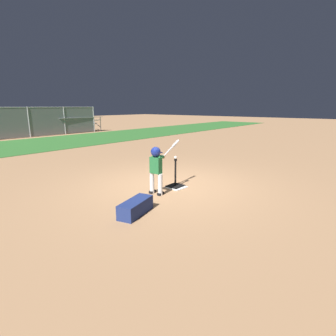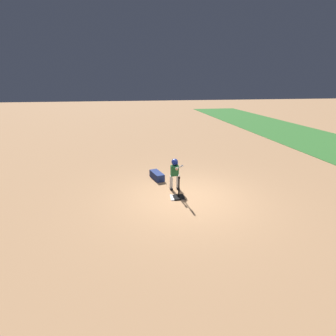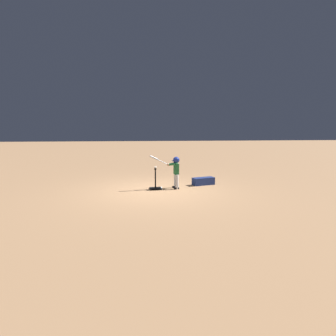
{
  "view_description": "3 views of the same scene",
  "coord_description": "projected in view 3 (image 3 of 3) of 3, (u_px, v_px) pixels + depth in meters",
  "views": [
    {
      "loc": [
        -5.18,
        -4.24,
        2.04
      ],
      "look_at": [
        -0.6,
        -0.46,
        0.64
      ],
      "focal_mm": 28.0,
      "sensor_mm": 36.0,
      "label": 1
    },
    {
      "loc": [
        7.74,
        -1.91,
        3.69
      ],
      "look_at": [
        -0.55,
        -0.52,
        0.89
      ],
      "focal_mm": 28.0,
      "sensor_mm": 36.0,
      "label": 2
    },
    {
      "loc": [
        0.74,
        8.8,
        2.03
      ],
      "look_at": [
        -0.46,
        -0.09,
        0.77
      ],
      "focal_mm": 28.0,
      "sensor_mm": 36.0,
      "label": 3
    }
  ],
  "objects": [
    {
      "name": "ground_plane",
      "position": [
        155.0,
        191.0,
        9.02
      ],
      "size": [
        90.0,
        90.0,
        0.0
      ],
      "primitive_type": "plane",
      "color": "#AD7F56"
    },
    {
      "name": "equipment_bag",
      "position": [
        203.0,
        181.0,
        9.98
      ],
      "size": [
        0.89,
        0.53,
        0.28
      ],
      "primitive_type": "cube",
      "rotation": [
        0.0,
        0.0,
        0.26
      ],
      "color": "navy",
      "rests_on": "ground_plane"
    },
    {
      "name": "batter_child",
      "position": [
        175.0,
        168.0,
        9.26
      ],
      "size": [
        1.06,
        0.36,
        1.21
      ],
      "color": "silver",
      "rests_on": "ground_plane"
    },
    {
      "name": "home_plate",
      "position": [
        156.0,
        188.0,
        9.32
      ],
      "size": [
        0.47,
        0.47,
        0.02
      ],
      "primitive_type": "cube",
      "rotation": [
        0.0,
        0.0,
        -0.07
      ],
      "color": "white",
      "rests_on": "ground_plane"
    },
    {
      "name": "baseball",
      "position": [
        155.0,
        167.0,
        9.16
      ],
      "size": [
        0.07,
        0.07,
        0.07
      ],
      "primitive_type": "sphere",
      "color": "white",
      "rests_on": "batting_tee"
    },
    {
      "name": "batting_tee",
      "position": [
        155.0,
        186.0,
        9.25
      ],
      "size": [
        0.4,
        0.36,
        0.74
      ],
      "color": "black",
      "rests_on": "ground_plane"
    }
  ]
}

